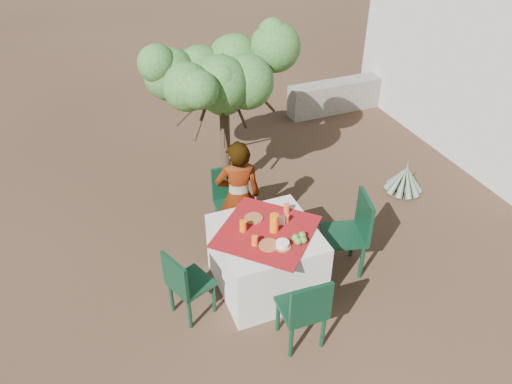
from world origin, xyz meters
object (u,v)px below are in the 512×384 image
table (266,258)px  chair_right (352,230)px  chair_far (231,199)px  agave (405,180)px  person (238,196)px  juice_pitcher (274,223)px  chair_near (305,310)px  chair_left (185,283)px  shrub_tree (226,82)px

table → chair_right: size_ratio=1.33×
table → chair_far: 1.01m
chair_far → agave: 2.54m
person → juice_pitcher: bearing=111.9°
person → chair_near: bearing=105.5°
chair_near → chair_left: chair_near is taller
person → agave: size_ratio=2.55×
chair_far → agave: size_ratio=1.59×
chair_right → person: (-1.02, 0.83, 0.17)m
chair_far → chair_left: (-0.88, -1.10, -0.04)m
shrub_tree → agave: bearing=-23.9°
table → chair_right: chair_right is taller
shrub_tree → juice_pitcher: (-0.18, -1.95, -0.73)m
shrub_tree → table: bearing=-97.6°
agave → juice_pitcher: juice_pitcher is taller
chair_left → chair_near: bearing=-151.4°
agave → juice_pitcher: size_ratio=2.72×
chair_right → agave: bearing=139.3°
table → juice_pitcher: bearing=-18.7°
chair_left → shrub_tree: (1.18, 2.03, 1.13)m
shrub_tree → juice_pitcher: shrub_tree is taller
chair_far → chair_left: size_ratio=1.08×
chair_left → agave: size_ratio=1.47×
chair_right → shrub_tree: bearing=-145.5°
table → agave: bearing=20.6°
chair_near → juice_pitcher: bearing=-91.6°
chair_left → juice_pitcher: juice_pitcher is taller
chair_left → shrub_tree: bearing=-51.9°
chair_near → person: (-0.06, 1.62, 0.22)m
chair_right → agave: size_ratio=1.74×
chair_right → agave: chair_right is taller
chair_far → shrub_tree: shrub_tree is taller
juice_pitcher → chair_far: bearing=96.2°
chair_right → chair_far: bearing=-122.3°
chair_left → agave: bearing=-94.8°
juice_pitcher → agave: bearing=21.7°
chair_near → chair_far: bearing=-86.2°
chair_near → shrub_tree: shrub_tree is taller
table → chair_left: (-0.92, -0.11, 0.08)m
chair_left → person: (0.88, 0.84, 0.26)m
person → shrub_tree: (0.30, 1.19, 0.88)m
chair_far → chair_right: chair_right is taller
table → chair_far: (-0.04, 1.00, 0.12)m
chair_far → chair_right: 1.50m
person → agave: (2.53, 0.20, -0.53)m
chair_far → agave: bearing=2.0°
chair_near → person: 1.63m
chair_near → chair_right: (0.96, 0.78, 0.05)m
table → agave: table is taller
shrub_tree → juice_pitcher: bearing=-95.4°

